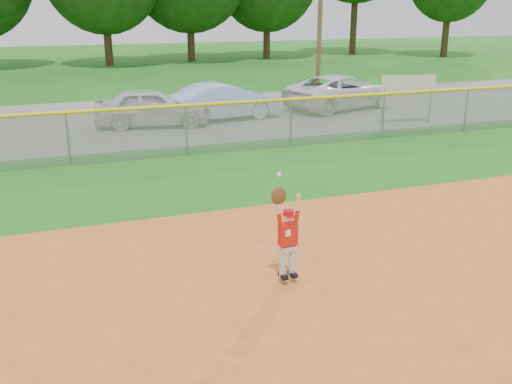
% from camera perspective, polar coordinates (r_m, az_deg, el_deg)
% --- Properties ---
extents(ground, '(120.00, 120.00, 0.00)m').
position_cam_1_polar(ground, '(8.39, 9.15, -12.91)').
color(ground, '#1D6316').
rests_on(ground, ground).
extents(parking_strip, '(44.00, 10.00, 0.03)m').
position_cam_1_polar(parking_strip, '(22.93, -10.29, 7.24)').
color(parking_strip, slate).
rests_on(parking_strip, ground).
extents(car_white_a, '(4.31, 2.32, 1.39)m').
position_cam_1_polar(car_white_a, '(21.30, -10.35, 8.35)').
color(car_white_a, silver).
rests_on(car_white_a, parking_strip).
extents(car_blue, '(4.44, 2.20, 1.40)m').
position_cam_1_polar(car_blue, '(22.25, -3.24, 9.04)').
color(car_blue, '#92B4DA').
rests_on(car_blue, parking_strip).
extents(car_white_b, '(5.60, 3.78, 1.43)m').
position_cam_1_polar(car_white_b, '(24.92, 8.51, 9.91)').
color(car_white_b, silver).
rests_on(car_white_b, parking_strip).
extents(sponsor_sign, '(2.00, 0.50, 1.81)m').
position_cam_1_polar(sponsor_sign, '(22.14, 14.94, 9.64)').
color(sponsor_sign, gray).
rests_on(sponsor_sign, ground).
extents(outfield_fence, '(40.06, 0.10, 1.55)m').
position_cam_1_polar(outfield_fence, '(16.97, -6.99, 6.53)').
color(outfield_fence, gray).
rests_on(outfield_fence, ground).
extents(ballplayer, '(0.51, 0.23, 1.77)m').
position_cam_1_polar(ballplayer, '(8.98, 3.07, -4.11)').
color(ballplayer, silver).
rests_on(ballplayer, ground).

